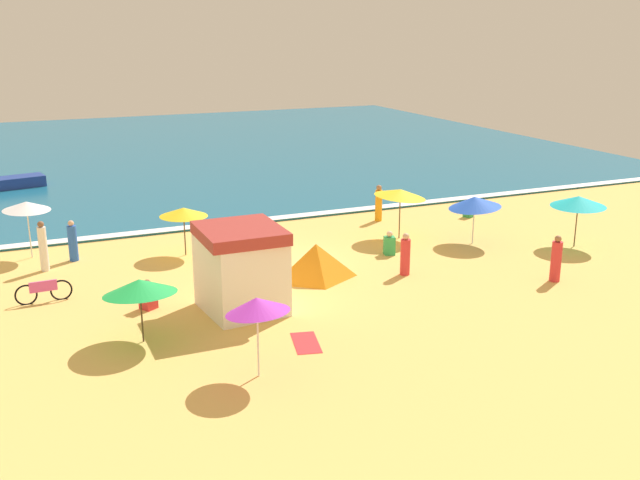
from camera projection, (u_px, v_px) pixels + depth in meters
The scene contains 24 objects.
ground_plane at pixel (287, 263), 28.19m from camera, with size 60.00×60.00×0.00m, color #EDBC60.
ocean_water at pixel (148, 152), 52.81m from camera, with size 60.00×44.00×0.10m, color #196084.
wave_breaker_foam at pixel (238, 222), 33.70m from camera, with size 57.00×0.70×0.01m, color white.
lifeguard_cabana at pixel (241, 268), 23.15m from camera, with size 2.53×2.77×2.76m.
beach_umbrella_0 at pixel (184, 212), 28.69m from camera, with size 2.16×2.15×1.96m.
beach_umbrella_1 at pixel (475, 202), 30.25m from camera, with size 2.48×2.46×2.11m.
beach_umbrella_2 at pixel (257, 305), 18.53m from camera, with size 2.28×2.30×2.27m.
beach_umbrella_3 at pixel (400, 193), 30.95m from camera, with size 2.92×2.90×2.26m.
beach_umbrella_4 at pixel (578, 201), 29.79m from camera, with size 3.02×3.02×2.17m.
beach_umbrella_5 at pixel (140, 287), 20.69m from camera, with size 2.28×2.31×2.01m.
beach_umbrella_6 at pixel (26, 206), 28.28m from camera, with size 2.54×2.53×2.31m.
beach_tent at pixel (316, 262), 26.11m from camera, with size 2.38×1.73×1.35m.
parked_bicycle at pixel (44, 291), 24.10m from camera, with size 1.82×0.12×0.76m.
beachgoer_1 at pixel (389, 244), 29.14m from camera, with size 0.49×0.49×0.97m.
beachgoer_2 at pixel (73, 242), 28.28m from camera, with size 0.44×0.44×1.62m.
beachgoer_3 at pixel (230, 252), 28.33m from camera, with size 0.42×0.42×0.85m.
beachgoer_4 at pixel (43, 247), 27.06m from camera, with size 0.41×0.41×1.91m.
beachgoer_5 at pixel (405, 255), 26.69m from camera, with size 0.36×0.36×1.58m.
beachgoer_6 at pixel (469, 210), 34.91m from camera, with size 0.50×0.50×0.82m.
beachgoer_7 at pixel (556, 260), 25.99m from camera, with size 0.51×0.51×1.69m.
beachgoer_8 at pixel (148, 296), 23.53m from camera, with size 0.61×0.61×0.99m.
beachgoer_9 at pixel (379, 204), 34.10m from camera, with size 0.46×0.46×1.71m.
beach_towel_1 at pixel (306, 343), 21.07m from camera, with size 1.05×1.65×0.01m.
small_boat_0 at pixel (3, 183), 40.52m from camera, with size 4.50×2.16×0.60m.
Camera 1 is at (-9.53, -25.08, 8.77)m, focal length 41.07 mm.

